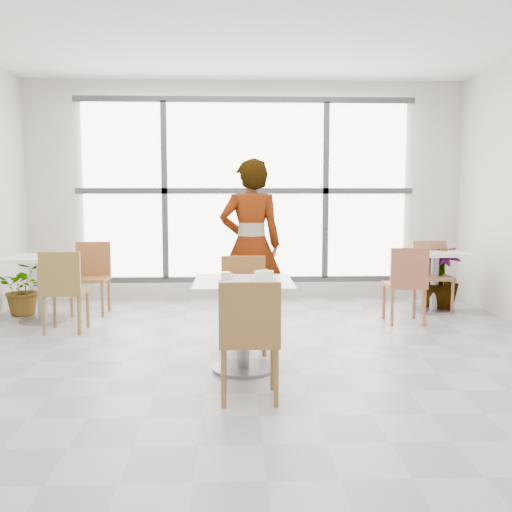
{
  "coord_description": "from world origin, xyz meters",
  "views": [
    {
      "loc": [
        -0.16,
        -4.55,
        1.45
      ],
      "look_at": [
        0.0,
        -0.3,
        1.0
      ],
      "focal_mm": 40.72,
      "sensor_mm": 36.0,
      "label": 1
    }
  ],
  "objects_px": {
    "plant_left": "(24,288)",
    "main_table": "(243,308)",
    "bg_chair_right_far": "(431,271)",
    "bg_chair_left_far": "(92,273)",
    "bg_table_right": "(435,273)",
    "person": "(251,245)",
    "oatmeal_bowl": "(264,276)",
    "coffee_cup": "(226,277)",
    "chair_far": "(244,296)",
    "bg_chair_left_near": "(63,286)",
    "bg_table_left": "(42,279)",
    "chair_near": "(249,333)",
    "bg_chair_right_near": "(406,280)",
    "plant_right": "(440,277)"
  },
  "relations": [
    {
      "from": "plant_left",
      "to": "main_table",
      "type": "bearing_deg",
      "value": -41.94
    },
    {
      "from": "bg_chair_right_far",
      "to": "plant_left",
      "type": "bearing_deg",
      "value": -179.16
    },
    {
      "from": "main_table",
      "to": "bg_chair_right_far",
      "type": "bearing_deg",
      "value": 45.29
    },
    {
      "from": "main_table",
      "to": "bg_chair_left_far",
      "type": "height_order",
      "value": "bg_chair_left_far"
    },
    {
      "from": "bg_chair_right_far",
      "to": "bg_table_right",
      "type": "bearing_deg",
      "value": -68.57
    },
    {
      "from": "person",
      "to": "oatmeal_bowl",
      "type": "bearing_deg",
      "value": 88.36
    },
    {
      "from": "main_table",
      "to": "coffee_cup",
      "type": "bearing_deg",
      "value": 163.07
    },
    {
      "from": "chair_far",
      "to": "bg_chair_right_far",
      "type": "xyz_separation_m",
      "value": [
        2.38,
        1.73,
        0.0
      ]
    },
    {
      "from": "oatmeal_bowl",
      "to": "bg_chair_left_near",
      "type": "relative_size",
      "value": 0.24
    },
    {
      "from": "chair_far",
      "to": "coffee_cup",
      "type": "height_order",
      "value": "chair_far"
    },
    {
      "from": "bg_table_left",
      "to": "bg_chair_left_near",
      "type": "distance_m",
      "value": 0.72
    },
    {
      "from": "person",
      "to": "main_table",
      "type": "bearing_deg",
      "value": 81.95
    },
    {
      "from": "chair_near",
      "to": "bg_chair_right_near",
      "type": "xyz_separation_m",
      "value": [
        1.82,
        2.41,
        0.0
      ]
    },
    {
      "from": "coffee_cup",
      "to": "main_table",
      "type": "bearing_deg",
      "value": -16.93
    },
    {
      "from": "plant_left",
      "to": "bg_chair_right_far",
      "type": "bearing_deg",
      "value": 0.84
    },
    {
      "from": "bg_chair_left_near",
      "to": "plant_right",
      "type": "bearing_deg",
      "value": -165.9
    },
    {
      "from": "bg_chair_left_near",
      "to": "plant_left",
      "type": "height_order",
      "value": "bg_chair_left_near"
    },
    {
      "from": "bg_table_left",
      "to": "bg_chair_left_far",
      "type": "distance_m",
      "value": 0.65
    },
    {
      "from": "bg_table_left",
      "to": "bg_table_right",
      "type": "bearing_deg",
      "value": 4.89
    },
    {
      "from": "chair_near",
      "to": "coffee_cup",
      "type": "xyz_separation_m",
      "value": [
        -0.17,
        0.79,
        0.28
      ]
    },
    {
      "from": "bg_chair_right_far",
      "to": "person",
      "type": "bearing_deg",
      "value": -158.03
    },
    {
      "from": "bg_chair_right_near",
      "to": "plant_right",
      "type": "height_order",
      "value": "bg_chair_right_near"
    },
    {
      "from": "main_table",
      "to": "chair_far",
      "type": "xyz_separation_m",
      "value": [
        0.01,
        0.69,
        -0.02
      ]
    },
    {
      "from": "chair_far",
      "to": "person",
      "type": "xyz_separation_m",
      "value": [
        0.09,
        0.81,
        0.41
      ]
    },
    {
      "from": "chair_far",
      "to": "bg_chair_left_near",
      "type": "relative_size",
      "value": 1.0
    },
    {
      "from": "oatmeal_bowl",
      "to": "bg_chair_right_far",
      "type": "distance_m",
      "value": 3.31
    },
    {
      "from": "plant_right",
      "to": "bg_chair_left_far",
      "type": "bearing_deg",
      "value": -179.32
    },
    {
      "from": "person",
      "to": "bg_table_left",
      "type": "bearing_deg",
      "value": -15.02
    },
    {
      "from": "main_table",
      "to": "plant_left",
      "type": "bearing_deg",
      "value": 138.06
    },
    {
      "from": "plant_right",
      "to": "chair_near",
      "type": "bearing_deg",
      "value": -127.83
    },
    {
      "from": "oatmeal_bowl",
      "to": "bg_chair_right_far",
      "type": "xyz_separation_m",
      "value": [
        2.23,
        2.43,
        -0.29
      ]
    },
    {
      "from": "oatmeal_bowl",
      "to": "bg_table_right",
      "type": "distance_m",
      "value": 3.28
    },
    {
      "from": "person",
      "to": "bg_chair_right_near",
      "type": "height_order",
      "value": "person"
    },
    {
      "from": "bg_chair_right_far",
      "to": "oatmeal_bowl",
      "type": "bearing_deg",
      "value": -132.57
    },
    {
      "from": "main_table",
      "to": "chair_near",
      "type": "distance_m",
      "value": 0.75
    },
    {
      "from": "person",
      "to": "chair_near",
      "type": "bearing_deg",
      "value": 84.06
    },
    {
      "from": "person",
      "to": "plant_right",
      "type": "relative_size",
      "value": 2.2
    },
    {
      "from": "bg_table_left",
      "to": "plant_left",
      "type": "xyz_separation_m",
      "value": [
        -0.34,
        0.39,
        -0.16
      ]
    },
    {
      "from": "chair_near",
      "to": "bg_chair_right_near",
      "type": "distance_m",
      "value": 3.02
    },
    {
      "from": "bg_chair_right_far",
      "to": "coffee_cup",
      "type": "bearing_deg",
      "value": -136.85
    },
    {
      "from": "bg_table_right",
      "to": "oatmeal_bowl",
      "type": "bearing_deg",
      "value": -133.59
    },
    {
      "from": "bg_chair_left_near",
      "to": "bg_chair_right_far",
      "type": "bearing_deg",
      "value": -166.09
    },
    {
      "from": "chair_far",
      "to": "bg_table_right",
      "type": "distance_m",
      "value": 2.93
    },
    {
      "from": "chair_near",
      "to": "bg_chair_left_far",
      "type": "height_order",
      "value": "same"
    },
    {
      "from": "chair_far",
      "to": "oatmeal_bowl",
      "type": "xyz_separation_m",
      "value": [
        0.15,
        -0.69,
        0.29
      ]
    },
    {
      "from": "chair_near",
      "to": "bg_table_left",
      "type": "height_order",
      "value": "chair_near"
    },
    {
      "from": "coffee_cup",
      "to": "bg_chair_left_near",
      "type": "distance_m",
      "value": 2.19
    },
    {
      "from": "bg_chair_left_near",
      "to": "plant_right",
      "type": "distance_m",
      "value": 4.53
    },
    {
      "from": "bg_chair_left_far",
      "to": "plant_right",
      "type": "distance_m",
      "value": 4.35
    },
    {
      "from": "bg_table_left",
      "to": "plant_right",
      "type": "height_order",
      "value": "plant_right"
    }
  ]
}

